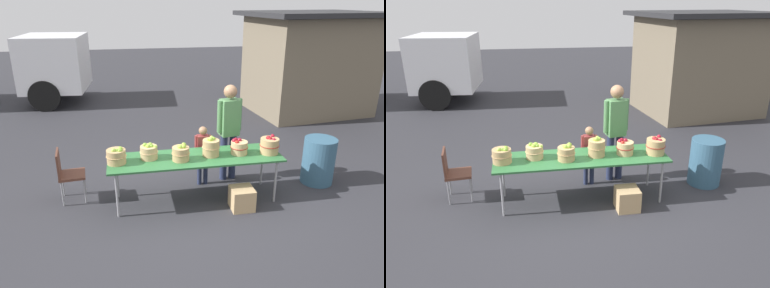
{
  "view_description": "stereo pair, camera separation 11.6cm",
  "coord_description": "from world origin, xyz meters",
  "views": [
    {
      "loc": [
        -1.01,
        -5.14,
        3.03
      ],
      "look_at": [
        0.0,
        0.3,
        0.85
      ],
      "focal_mm": 34.3,
      "sensor_mm": 36.0,
      "label": 1
    },
    {
      "loc": [
        -0.89,
        -5.16,
        3.03
      ],
      "look_at": [
        0.0,
        0.3,
        0.85
      ],
      "focal_mm": 34.3,
      "sensor_mm": 36.0,
      "label": 2
    }
  ],
  "objects": [
    {
      "name": "apple_basket_green_2",
      "position": [
        -0.24,
        -0.07,
        0.87
      ],
      "size": [
        0.28,
        0.28,
        0.26
      ],
      "color": "tan",
      "rests_on": "market_table"
    },
    {
      "name": "trash_barrel",
      "position": [
        2.24,
        0.22,
        0.41
      ],
      "size": [
        0.55,
        0.55,
        0.82
      ],
      "primitive_type": "cylinder",
      "color": "#335972",
      "rests_on": "ground"
    },
    {
      "name": "apple_basket_green_3",
      "position": [
        0.25,
        0.02,
        0.89
      ],
      "size": [
        0.28,
        0.28,
        0.32
      ],
      "color": "tan",
      "rests_on": "market_table"
    },
    {
      "name": "apple_basket_green_0",
      "position": [
        -1.2,
        -0.01,
        0.87
      ],
      "size": [
        0.3,
        0.3,
        0.26
      ],
      "color": "tan",
      "rests_on": "market_table"
    },
    {
      "name": "food_kiosk",
      "position": [
        4.11,
        4.49,
        1.38
      ],
      "size": [
        3.81,
        3.28,
        2.74
      ],
      "rotation": [
        0.0,
        0.0,
        0.11
      ],
      "color": "#726651",
      "rests_on": "ground"
    },
    {
      "name": "produce_crate",
      "position": [
        0.65,
        -0.4,
        0.17
      ],
      "size": [
        0.35,
        0.35,
        0.35
      ],
      "primitive_type": "cube",
      "color": "tan",
      "rests_on": "ground"
    },
    {
      "name": "market_table",
      "position": [
        0.0,
        0.0,
        0.71
      ],
      "size": [
        2.7,
        0.76,
        0.75
      ],
      "color": "#2D6B38",
      "rests_on": "ground"
    },
    {
      "name": "child_customer",
      "position": [
        0.22,
        0.51,
        0.63
      ],
      "size": [
        0.28,
        0.15,
        1.06
      ],
      "rotation": [
        0.0,
        0.0,
        3.11
      ],
      "color": "#262D4C",
      "rests_on": "ground"
    },
    {
      "name": "apple_basket_red_0",
      "position": [
        0.7,
        0.01,
        0.86
      ],
      "size": [
        0.28,
        0.28,
        0.25
      ],
      "color": "tan",
      "rests_on": "market_table"
    },
    {
      "name": "folding_chair",
      "position": [
        -2.0,
        0.35,
        0.51
      ],
      "size": [
        0.44,
        0.44,
        0.86
      ],
      "rotation": [
        0.0,
        0.0,
        1.67
      ],
      "color": "brown",
      "rests_on": "ground"
    },
    {
      "name": "apple_basket_green_1",
      "position": [
        -0.71,
        0.07,
        0.87
      ],
      "size": [
        0.28,
        0.28,
        0.26
      ],
      "color": "tan",
      "rests_on": "market_table"
    },
    {
      "name": "vendor_adult",
      "position": [
        0.72,
        0.64,
        1.01
      ],
      "size": [
        0.45,
        0.28,
        1.72
      ],
      "rotation": [
        0.0,
        0.0,
        3.31
      ],
      "color": "#262D4C",
      "rests_on": "ground"
    },
    {
      "name": "ground_plane",
      "position": [
        0.0,
        0.0,
        0.0
      ],
      "size": [
        40.0,
        40.0,
        0.0
      ],
      "primitive_type": "plane",
      "color": "#2D2D33"
    },
    {
      "name": "apple_basket_red_1",
      "position": [
        1.19,
        -0.06,
        0.88
      ],
      "size": [
        0.31,
        0.31,
        0.29
      ],
      "color": "tan",
      "rests_on": "market_table"
    }
  ]
}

